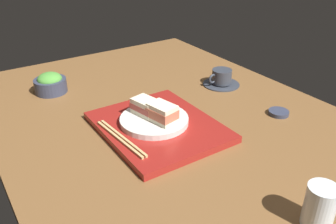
{
  "coord_description": "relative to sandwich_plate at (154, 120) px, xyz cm",
  "views": [
    {
      "loc": [
        81.75,
        -54.16,
        54.03
      ],
      "look_at": [
        4.7,
        -3.52,
        5.0
      ],
      "focal_mm": 38.42,
      "sensor_mm": 36.0,
      "label": 1
    }
  ],
  "objects": [
    {
      "name": "drinking_glass",
      "position": [
        50.14,
        7.39,
        1.81
      ],
      "size": [
        6.18,
        6.18,
        9.4
      ],
      "primitive_type": "cylinder",
      "color": "silver",
      "rests_on": "ground_plane"
    },
    {
      "name": "ground_plane",
      "position": [
        -3.34,
        7.45,
        -4.38
      ],
      "size": [
        140.0,
        100.0,
        3.0
      ],
      "primitive_type": "cube",
      "color": "brown"
    },
    {
      "name": "serving_tray",
      "position": [
        1.24,
        0.6,
        -1.86
      ],
      "size": [
        37.08,
        31.05,
        2.04
      ],
      "primitive_type": "cube",
      "color": "maroon",
      "rests_on": "ground_plane"
    },
    {
      "name": "sandwich_near",
      "position": [
        -3.13,
        -0.8,
        3.17
      ],
      "size": [
        9.08,
        7.17,
        4.67
      ],
      "color": "#EFE5C1",
      "rests_on": "sandwich_plate"
    },
    {
      "name": "small_sauce_dish",
      "position": [
        14.07,
        37.42,
        -2.24
      ],
      "size": [
        6.35,
        6.35,
        1.3
      ],
      "primitive_type": "cylinder",
      "color": "#33384C",
      "rests_on": "ground_plane"
    },
    {
      "name": "salad_bowl",
      "position": [
        -42.17,
        -17.34,
        0.47
      ],
      "size": [
        11.24,
        11.24,
        7.3
      ],
      "color": "#33384C",
      "rests_on": "ground_plane"
    },
    {
      "name": "chopsticks_pair",
      "position": [
        2.86,
        -12.3,
        -0.49
      ],
      "size": [
        22.75,
        3.77,
        0.7
      ],
      "color": "tan",
      "rests_on": "serving_tray"
    },
    {
      "name": "sandwich_plate",
      "position": [
        0.0,
        0.0,
        0.0
      ],
      "size": [
        20.03,
        20.03,
        1.68
      ],
      "primitive_type": "cylinder",
      "color": "silver",
      "rests_on": "serving_tray"
    },
    {
      "name": "sandwich_far",
      "position": [
        3.13,
        0.8,
        3.49
      ],
      "size": [
        9.0,
        7.28,
        5.29
      ],
      "color": "#EFE5C1",
      "rests_on": "sandwich_plate"
    },
    {
      "name": "coffee_cup",
      "position": [
        -13.79,
        37.59,
        -0.4
      ],
      "size": [
        13.59,
        13.59,
        5.96
      ],
      "color": "#333842",
      "rests_on": "ground_plane"
    }
  ]
}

